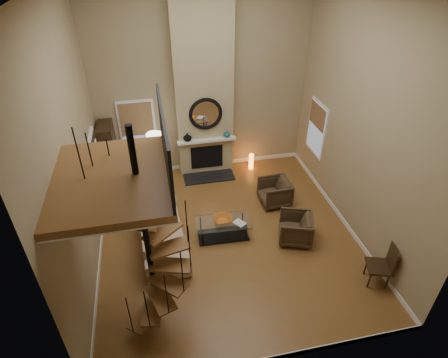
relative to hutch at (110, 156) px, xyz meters
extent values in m
cube|color=olive|center=(2.74, -2.80, -0.95)|extent=(6.00, 6.50, 0.01)
cube|color=tan|center=(2.74, 0.45, 1.80)|extent=(6.00, 0.02, 5.50)
cube|color=tan|center=(2.74, -6.05, 1.80)|extent=(6.00, 0.02, 5.50)
cube|color=tan|center=(-0.26, -2.80, 1.80)|extent=(0.02, 6.50, 5.50)
cube|color=tan|center=(5.74, -2.80, 1.80)|extent=(0.02, 6.50, 5.50)
cube|color=white|center=(2.74, 0.44, -0.89)|extent=(6.00, 0.02, 0.12)
cube|color=white|center=(-0.25, -2.80, -0.89)|extent=(0.02, 6.50, 0.12)
cube|color=white|center=(5.73, -2.80, -0.89)|extent=(0.02, 6.50, 0.12)
cube|color=tan|center=(2.74, 0.26, 1.80)|extent=(1.60, 0.38, 5.50)
cube|color=black|center=(2.74, -0.23, -0.93)|extent=(1.50, 0.60, 0.04)
cube|color=black|center=(2.74, 0.06, -0.40)|extent=(0.95, 0.02, 0.72)
cube|color=white|center=(2.74, -0.02, 0.20)|extent=(1.70, 0.18, 0.06)
torus|color=black|center=(2.74, 0.04, 1.00)|extent=(0.94, 0.10, 0.94)
cylinder|color=white|center=(2.74, 0.05, 1.00)|extent=(0.80, 0.01, 0.80)
imported|color=black|center=(2.19, 0.02, 0.35)|extent=(0.24, 0.24, 0.25)
imported|color=#195258|center=(3.34, 0.02, 0.33)|extent=(0.20, 0.20, 0.21)
cube|color=white|center=(0.84, 0.43, 0.65)|extent=(1.02, 0.04, 1.52)
cube|color=#8C9EB2|center=(0.84, 0.41, 0.65)|extent=(0.90, 0.01, 1.40)
cube|color=olive|center=(0.84, 0.39, 0.86)|extent=(0.90, 0.01, 0.98)
cube|color=white|center=(5.72, -0.80, 0.65)|extent=(0.04, 1.02, 1.52)
cube|color=#8C9EB2|center=(5.70, -0.80, 0.65)|extent=(0.01, 0.90, 1.40)
cube|color=olive|center=(5.68, -0.80, 1.03)|extent=(0.01, 0.90, 0.63)
cube|color=white|center=(-0.23, -1.00, 0.10)|extent=(0.06, 1.05, 2.16)
cube|color=#311F10|center=(-0.19, -1.00, 0.07)|extent=(0.05, 0.90, 2.05)
cube|color=#8C9EB2|center=(-0.16, -1.00, 0.50)|extent=(0.01, 0.60, 0.90)
cube|color=brown|center=(0.59, -4.60, 2.23)|extent=(1.70, 2.20, 0.12)
cube|color=white|center=(0.59, -4.60, 2.16)|extent=(1.70, 2.20, 0.03)
cube|color=black|center=(1.41, -4.60, 2.76)|extent=(0.04, 2.20, 0.94)
cylinder|color=black|center=(0.94, -4.60, 1.06)|extent=(0.10, 0.10, 4.02)
cube|color=brown|center=(0.72, -4.88, -0.69)|extent=(0.71, 0.78, 0.04)
cylinder|color=black|center=(0.50, -5.16, -0.22)|extent=(0.02, 0.02, 0.94)
cube|color=brown|center=(0.88, -4.95, -0.43)|extent=(0.46, 0.77, 0.04)
cylinder|color=black|center=(0.82, -5.30, 0.04)|extent=(0.02, 0.02, 0.94)
cube|color=brown|center=(1.05, -4.94, -0.17)|extent=(0.55, 0.79, 0.04)
cylinder|color=black|center=(1.16, -5.28, 0.30)|extent=(0.02, 0.02, 0.94)
cube|color=brown|center=(1.20, -4.85, 0.09)|extent=(0.75, 0.74, 0.04)
cylinder|color=black|center=(1.46, -5.10, 0.56)|extent=(0.02, 0.02, 0.94)
cube|color=brown|center=(1.29, -4.69, 0.35)|extent=(0.79, 0.53, 0.04)
cylinder|color=black|center=(1.63, -4.79, 0.82)|extent=(0.02, 0.02, 0.94)
cube|color=brown|center=(1.29, -4.52, 0.61)|extent=(0.77, 0.48, 0.04)
cylinder|color=black|center=(1.65, -4.45, 1.08)|extent=(0.02, 0.02, 0.94)
cube|color=brown|center=(1.22, -4.36, 0.87)|extent=(0.77, 0.72, 0.04)
cylinder|color=black|center=(1.49, -4.13, 1.34)|extent=(0.02, 0.02, 0.94)
cube|color=brown|center=(1.08, -4.26, 1.13)|extent=(0.58, 0.79, 0.04)
cylinder|color=black|center=(1.21, -3.93, 1.60)|extent=(0.02, 0.02, 0.94)
cube|color=brown|center=(0.90, -4.24, 1.39)|extent=(0.41, 0.75, 0.04)
cylinder|color=black|center=(0.87, -3.88, 1.86)|extent=(0.02, 0.02, 0.94)
cube|color=brown|center=(0.74, -4.30, 1.65)|extent=(0.68, 0.79, 0.04)
cylinder|color=black|center=(0.54, -4.00, 2.12)|extent=(0.02, 0.02, 0.94)
cube|color=brown|center=(0.62, -4.43, 1.91)|extent=(0.80, 0.64, 0.04)
cylinder|color=black|center=(0.31, -4.26, 2.38)|extent=(0.02, 0.02, 0.94)
cube|color=brown|center=(0.58, -4.60, 2.17)|extent=(0.72, 0.34, 0.04)
cylinder|color=black|center=(0.22, -4.60, 2.64)|extent=(0.02, 0.02, 0.94)
cube|color=#311F10|center=(0.00, 0.00, 0.00)|extent=(0.40, 0.86, 1.92)
imported|color=tan|center=(1.18, -2.73, -0.55)|extent=(1.07, 2.49, 0.72)
imported|color=#43311F|center=(4.33, -1.79, -0.60)|extent=(0.81, 0.79, 0.71)
imported|color=#43311F|center=(4.35, -3.29, -0.60)|extent=(0.97, 0.96, 0.70)
cube|color=silver|center=(2.63, -2.80, -0.51)|extent=(1.34, 0.71, 0.02)
cube|color=black|center=(2.63, -2.80, -0.92)|extent=(1.23, 0.60, 0.02)
cylinder|color=black|center=(2.11, -3.00, -0.73)|extent=(0.03, 0.03, 0.48)
cylinder|color=black|center=(3.14, -3.04, -0.73)|extent=(0.03, 0.03, 0.48)
cylinder|color=black|center=(2.12, -2.56, -0.73)|extent=(0.03, 0.03, 0.48)
cylinder|color=black|center=(3.16, -2.60, -0.73)|extent=(0.03, 0.03, 0.48)
imported|color=#C16722|center=(2.63, -2.75, -0.45)|extent=(0.42, 0.42, 0.10)
imported|color=gray|center=(2.98, -2.95, -0.49)|extent=(0.33, 0.34, 0.03)
cylinder|color=black|center=(1.27, -0.39, -0.93)|extent=(0.38, 0.38, 0.03)
cylinder|color=black|center=(1.27, -0.39, -0.15)|extent=(0.04, 0.04, 1.62)
cylinder|color=#F2E5C6|center=(1.27, -0.39, 0.60)|extent=(0.42, 0.42, 0.33)
cylinder|color=orange|center=(4.11, 0.01, -0.70)|extent=(0.14, 0.14, 0.51)
cube|color=#311F10|center=(5.50, -4.83, -0.51)|extent=(0.61, 0.61, 0.05)
cube|color=#311F10|center=(5.69, -4.89, -0.25)|extent=(0.19, 0.45, 0.57)
cylinder|color=#311F10|center=(5.27, -4.94, -0.74)|extent=(0.05, 0.05, 0.46)
cylinder|color=#311F10|center=(5.61, -5.05, -0.74)|extent=(0.05, 0.05, 0.46)
cylinder|color=#311F10|center=(5.38, -4.60, -0.74)|extent=(0.05, 0.05, 0.46)
cylinder|color=#311F10|center=(5.72, -4.71, -0.74)|extent=(0.05, 0.05, 0.46)
camera|label=1|loc=(1.27, -9.31, 5.29)|focal=29.66mm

